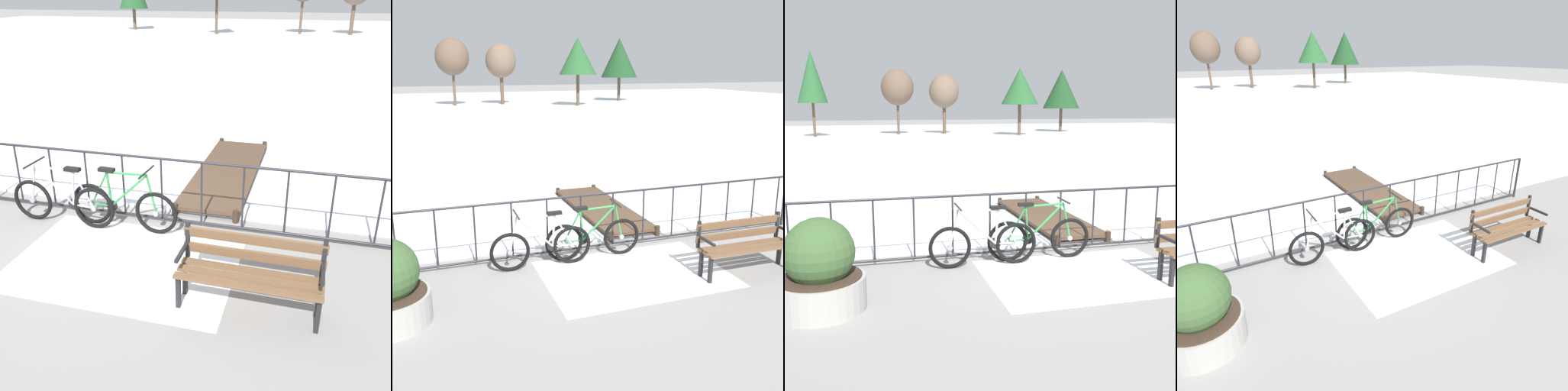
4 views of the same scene
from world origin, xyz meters
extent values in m
plane|color=gray|center=(0.00, 0.00, 0.00)|extent=(160.00, 160.00, 0.00)
cube|color=silver|center=(0.00, 28.40, 0.01)|extent=(80.00, 56.00, 0.03)
cube|color=white|center=(0.50, -1.20, 0.00)|extent=(2.92, 2.04, 0.01)
cylinder|color=#232328|center=(0.00, 0.00, 1.05)|extent=(9.00, 0.04, 0.04)
cylinder|color=#232328|center=(0.00, 0.00, 0.08)|extent=(9.00, 0.04, 0.04)
cylinder|color=#232328|center=(4.50, 0.00, 0.53)|extent=(0.06, 0.06, 1.05)
cylinder|color=#232328|center=(-3.09, 0.00, 0.57)|extent=(0.03, 0.03, 0.97)
cylinder|color=#232328|center=(-2.47, 0.00, 0.57)|extent=(0.03, 0.03, 0.97)
cylinder|color=#232328|center=(-1.85, 0.00, 0.57)|extent=(0.03, 0.03, 0.97)
cylinder|color=#232328|center=(-1.23, 0.00, 0.57)|extent=(0.03, 0.03, 0.97)
cylinder|color=#232328|center=(-0.62, 0.00, 0.57)|extent=(0.03, 0.03, 0.97)
cylinder|color=#232328|center=(0.00, 0.00, 0.57)|extent=(0.03, 0.03, 0.97)
cylinder|color=#232328|center=(0.62, 0.00, 0.57)|extent=(0.03, 0.03, 0.97)
cylinder|color=#232328|center=(1.23, 0.00, 0.57)|extent=(0.03, 0.03, 0.97)
cylinder|color=#232328|center=(1.85, 0.00, 0.57)|extent=(0.03, 0.03, 0.97)
cylinder|color=#232328|center=(2.47, 0.00, 0.57)|extent=(0.03, 0.03, 0.97)
cylinder|color=#232328|center=(3.09, 0.00, 0.57)|extent=(0.03, 0.03, 0.97)
cylinder|color=#232328|center=(3.70, 0.00, 0.57)|extent=(0.03, 0.03, 0.97)
cylinder|color=#232328|center=(4.32, 0.00, 0.57)|extent=(0.03, 0.03, 0.97)
torus|color=black|center=(-0.31, -0.42, 0.33)|extent=(0.66, 0.07, 0.66)
cylinder|color=gray|center=(-0.31, -0.42, 0.33)|extent=(0.08, 0.06, 0.08)
torus|color=black|center=(-1.36, -0.40, 0.33)|extent=(0.66, 0.07, 0.66)
cylinder|color=gray|center=(-1.36, -0.40, 0.33)|extent=(0.08, 0.06, 0.08)
cylinder|color=#B2B2B7|center=(-0.62, -0.42, 0.62)|extent=(0.08, 0.04, 0.53)
cylinder|color=#B2B2B7|center=(-0.94, -0.41, 0.63)|extent=(0.61, 0.05, 0.59)
cylinder|color=#B2B2B7|center=(-0.92, -0.41, 0.90)|extent=(0.63, 0.05, 0.07)
cylinder|color=#B2B2B7|center=(-0.48, -0.42, 0.34)|extent=(0.34, 0.04, 0.05)
cylinder|color=#B2B2B7|center=(-0.45, -0.42, 0.61)|extent=(0.32, 0.04, 0.56)
cylinder|color=#B2B2B7|center=(-1.29, -0.40, 0.62)|extent=(0.16, 0.04, 0.59)
cube|color=black|center=(-0.60, -0.42, 0.92)|extent=(0.24, 0.10, 0.05)
cylinder|color=black|center=(-1.23, -0.41, 0.96)|extent=(0.04, 0.52, 0.03)
cylinder|color=black|center=(-0.64, -0.42, 0.35)|extent=(0.18, 0.02, 0.18)
torus|color=black|center=(-0.41, -0.29, 0.33)|extent=(0.66, 0.09, 0.66)
cylinder|color=gray|center=(-0.41, -0.29, 0.33)|extent=(0.08, 0.06, 0.08)
torus|color=black|center=(0.64, -0.34, 0.33)|extent=(0.66, 0.09, 0.66)
cylinder|color=gray|center=(0.64, -0.34, 0.33)|extent=(0.08, 0.06, 0.08)
cylinder|color=#2D843D|center=(-0.09, -0.31, 0.62)|extent=(0.08, 0.04, 0.53)
cylinder|color=#2D843D|center=(0.22, -0.32, 0.63)|extent=(0.61, 0.07, 0.59)
cylinder|color=#2D843D|center=(0.20, -0.32, 0.90)|extent=(0.63, 0.07, 0.07)
cylinder|color=#2D843D|center=(-0.24, -0.30, 0.34)|extent=(0.34, 0.05, 0.05)
cylinder|color=#2D843D|center=(-0.26, -0.30, 0.61)|extent=(0.32, 0.04, 0.56)
cylinder|color=#2D843D|center=(0.58, -0.34, 0.62)|extent=(0.16, 0.04, 0.59)
cube|color=black|center=(-0.11, -0.31, 0.92)|extent=(0.24, 0.11, 0.05)
cylinder|color=black|center=(0.52, -0.34, 0.96)|extent=(0.05, 0.52, 0.03)
cylinder|color=black|center=(-0.07, -0.31, 0.35)|extent=(0.18, 0.03, 0.18)
cube|color=brown|center=(2.22, -1.62, 0.44)|extent=(1.60, 0.12, 0.04)
cube|color=brown|center=(2.22, -1.77, 0.44)|extent=(1.60, 0.12, 0.04)
cube|color=brown|center=(2.21, -1.93, 0.44)|extent=(1.60, 0.12, 0.04)
cube|color=brown|center=(2.22, -1.52, 0.58)|extent=(1.60, 0.07, 0.12)
cube|color=brown|center=(2.22, -1.52, 0.78)|extent=(1.60, 0.07, 0.12)
cube|color=black|center=(2.97, -1.92, 0.22)|extent=(0.05, 0.06, 0.44)
cube|color=black|center=(2.98, -1.65, 0.22)|extent=(0.05, 0.06, 0.44)
cube|color=black|center=(2.98, -1.54, 0.67)|extent=(0.05, 0.04, 0.45)
cube|color=black|center=(2.98, -1.79, 0.64)|extent=(0.05, 0.40, 0.04)
cube|color=black|center=(1.45, -1.90, 0.22)|extent=(0.05, 0.06, 0.44)
cube|color=black|center=(1.46, -1.63, 0.22)|extent=(0.05, 0.06, 0.44)
cube|color=black|center=(1.46, -1.51, 0.67)|extent=(0.05, 0.04, 0.45)
cube|color=black|center=(1.46, -1.76, 0.64)|extent=(0.05, 0.40, 0.04)
cylinder|color=#9E9B96|center=(-3.15, -1.49, 0.20)|extent=(1.07, 1.07, 0.41)
cylinder|color=#38281E|center=(-3.15, -1.49, 0.42)|extent=(0.98, 0.98, 0.02)
sphere|color=#38562D|center=(-3.15, -1.49, 0.72)|extent=(0.85, 0.85, 0.85)
cube|color=#4C3828|center=(1.21, 2.10, 0.12)|extent=(1.10, 3.60, 0.06)
cylinder|color=#35271C|center=(0.72, 0.30, 0.10)|extent=(0.10, 0.10, 0.20)
cylinder|color=#35271C|center=(1.71, 0.30, 0.10)|extent=(0.10, 0.10, 0.20)
cylinder|color=#35271C|center=(0.72, 3.90, 0.10)|extent=(0.10, 0.10, 0.20)
cylinder|color=#35271C|center=(1.71, 3.90, 0.10)|extent=(0.10, 0.10, 0.20)
cylinder|color=brown|center=(10.65, 31.52, 2.16)|extent=(0.27, 0.27, 4.33)
cone|color=#235128|center=(10.65, 31.52, 4.09)|extent=(3.16, 3.16, 2.99)
cylinder|color=brown|center=(0.79, 35.10, 1.61)|extent=(0.21, 0.21, 3.21)
ellipsoid|color=brown|center=(0.79, 35.10, 4.05)|extent=(2.77, 2.77, 3.05)
cylinder|color=brown|center=(16.41, 36.06, 1.86)|extent=(0.29, 0.29, 3.73)
cone|color=#193D1E|center=(16.41, 36.06, 4.06)|extent=(3.49, 3.49, 3.64)
cylinder|color=brown|center=(4.86, 35.22, 1.47)|extent=(0.30, 0.30, 2.95)
ellipsoid|color=brown|center=(4.86, 35.22, 3.73)|extent=(2.62, 2.62, 2.88)
camera|label=1|loc=(2.71, -5.84, 3.27)|focal=41.29mm
camera|label=2|loc=(-2.63, -7.62, 3.24)|focal=43.83mm
camera|label=3|loc=(-2.63, -7.29, 2.45)|focal=43.90mm
camera|label=4|loc=(-2.94, -5.65, 3.54)|focal=32.04mm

